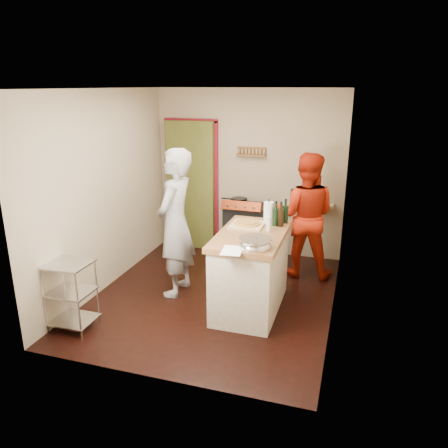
% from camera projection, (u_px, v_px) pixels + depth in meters
% --- Properties ---
extents(floor, '(3.50, 3.50, 0.00)m').
position_uv_depth(floor, '(214.00, 296.00, 5.71)').
color(floor, black).
rests_on(floor, ground).
extents(back_wall, '(3.00, 0.44, 2.60)m').
position_uv_depth(back_wall, '(211.00, 181.00, 7.17)').
color(back_wall, tan).
rests_on(back_wall, ground).
extents(left_wall, '(0.04, 3.50, 2.60)m').
position_uv_depth(left_wall, '(105.00, 191.00, 5.74)').
color(left_wall, tan).
rests_on(left_wall, ground).
extents(right_wall, '(0.04, 3.50, 2.60)m').
position_uv_depth(right_wall, '(340.00, 210.00, 4.89)').
color(right_wall, tan).
rests_on(right_wall, ground).
extents(ceiling, '(3.00, 3.50, 0.02)m').
position_uv_depth(ceiling, '(213.00, 87.00, 4.91)').
color(ceiling, white).
rests_on(ceiling, back_wall).
extents(stove, '(0.60, 0.63, 1.00)m').
position_uv_depth(stove, '(246.00, 231.00, 6.86)').
color(stove, black).
rests_on(stove, ground).
extents(wire_shelving, '(0.48, 0.40, 0.80)m').
position_uv_depth(wire_shelving, '(71.00, 292.00, 4.85)').
color(wire_shelving, silver).
rests_on(wire_shelving, ground).
extents(island, '(0.76, 1.43, 1.29)m').
position_uv_depth(island, '(251.00, 269.00, 5.27)').
color(island, beige).
rests_on(island, ground).
extents(person_stripe, '(0.47, 0.70, 1.91)m').
position_uv_depth(person_stripe, '(175.00, 223.00, 5.55)').
color(person_stripe, silver).
rests_on(person_stripe, ground).
extents(person_red, '(0.89, 0.70, 1.78)m').
position_uv_depth(person_red, '(305.00, 216.00, 6.12)').
color(person_red, '#AB200B').
rests_on(person_red, ground).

